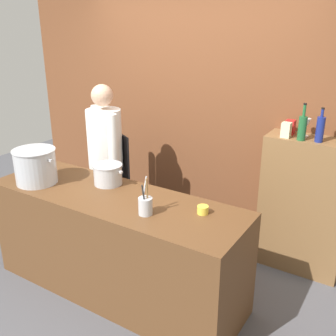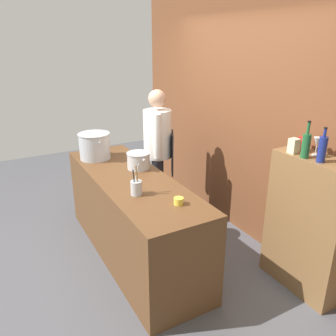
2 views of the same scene
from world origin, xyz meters
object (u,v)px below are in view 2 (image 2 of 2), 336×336
stockpot_large (95,146)px  stockpot_small (138,161)px  spice_tin_cream (294,146)px  utensil_crock (136,187)px  wine_glass_wide (317,143)px  wine_bottle_cobalt (322,149)px  wine_bottle_green (306,145)px  spice_tin_red (303,144)px  chef (158,147)px  butter_jar (179,201)px

stockpot_large → stockpot_small: size_ratio=1.34×
spice_tin_cream → utensil_crock: bearing=-117.0°
stockpot_large → stockpot_small: stockpot_large is taller
utensil_crock → wine_glass_wide: size_ratio=1.81×
wine_bottle_cobalt → wine_bottle_green: bearing=-168.9°
spice_tin_red → spice_tin_cream: bearing=-89.9°
wine_bottle_cobalt → spice_tin_red: size_ratio=2.29×
utensil_crock → wine_bottle_cobalt: wine_bottle_cobalt is taller
chef → stockpot_large: bearing=107.6°
stockpot_small → spice_tin_cream: 1.57m
wine_bottle_green → spice_tin_red: 0.20m
spice_tin_red → spice_tin_cream: spice_tin_cream is taller
utensil_crock → wine_glass_wide: bearing=60.5°
stockpot_small → wine_glass_wide: size_ratio=1.98×
spice_tin_red → butter_jar: bearing=-103.8°
stockpot_small → wine_bottle_cobalt: bearing=32.3°
spice_tin_red → wine_glass_wide: bearing=-0.7°
stockpot_small → spice_tin_cream: spice_tin_cream is taller
stockpot_large → butter_jar: stockpot_large is taller
chef → utensil_crock: size_ratio=5.77×
chef → wine_glass_wide: chef is taller
chef → stockpot_large: (-0.14, -0.75, 0.09)m
chef → stockpot_large: chef is taller
chef → spice_tin_cream: chef is taller
stockpot_small → spice_tin_red: size_ratio=2.50×
butter_jar → wine_bottle_cobalt: bearing=61.4°
chef → utensil_crock: bearing=172.1°
chef → wine_glass_wide: bearing=-132.6°
wine_bottle_cobalt → wine_glass_wide: size_ratio=1.82×
butter_jar → wine_glass_wide: wine_glass_wide is taller
stockpot_large → stockpot_small: (0.54, 0.31, -0.06)m
utensil_crock → spice_tin_cream: spice_tin_cream is taller
stockpot_small → utensil_crock: 0.67m
wine_glass_wide → wine_bottle_green: bearing=-90.9°
chef → spice_tin_red: size_ratio=13.22×
butter_jar → chef: bearing=159.5°
stockpot_large → spice_tin_cream: bearing=35.0°
butter_jar → spice_tin_cream: 1.11m
spice_tin_cream → stockpot_large: bearing=-145.0°
utensil_crock → wine_bottle_green: size_ratio=0.92×
stockpot_large → wine_bottle_cobalt: size_ratio=1.46×
spice_tin_cream → butter_jar: bearing=-105.4°
stockpot_small → utensil_crock: utensil_crock is taller
chef → spice_tin_cream: size_ratio=12.83×
wine_bottle_cobalt → wine_bottle_green: 0.14m
wine_bottle_cobalt → wine_glass_wide: bearing=141.6°
chef → wine_glass_wide: size_ratio=10.47×
stockpot_small → utensil_crock: (0.60, -0.29, -0.02)m
stockpot_small → wine_glass_wide: (1.36, 1.05, 0.40)m
butter_jar → spice_tin_cream: bearing=74.6°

